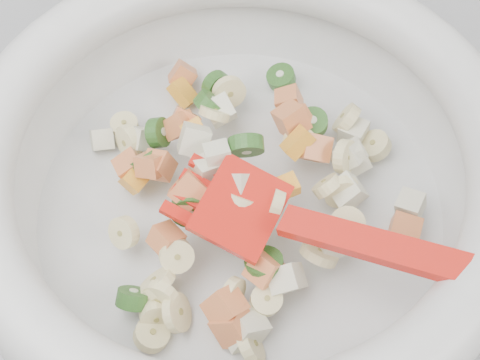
% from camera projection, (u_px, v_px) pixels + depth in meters
% --- Properties ---
extents(mixing_bowl, '(0.45, 0.40, 0.12)m').
position_uv_depth(mixing_bowl, '(240.00, 171.00, 0.48)').
color(mixing_bowl, silver).
rests_on(mixing_bowl, counter).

